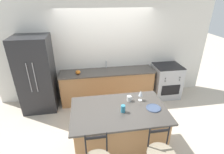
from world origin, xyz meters
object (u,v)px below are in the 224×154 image
Objects in this scene: wine_glass at (141,93)px; coffee_mug at (129,98)px; dinner_plate at (154,108)px; tumbler_cup at (123,109)px; pumpkin_decoration at (78,72)px; refrigerator at (37,75)px; oven_range at (166,81)px.

wine_glass reaches higher than coffee_mug.
tumbler_cup is at bearing -178.48° from dinner_plate.
pumpkin_decoration is (-1.37, 1.83, -0.01)m from dinner_plate.
wine_glass is at bearing -34.16° from refrigerator.
refrigerator reaches higher than tumbler_cup.
refrigerator is 9.09× the size of wine_glass.
wine_glass is at bearing 118.29° from dinner_plate.
coffee_mug reaches higher than dinner_plate.
coffee_mug is 0.91× the size of pumpkin_decoration.
coffee_mug is (-0.22, 0.01, -0.10)m from wine_glass.
oven_range is 2.57m from pumpkin_decoration.
oven_range is 2.24m from dinner_plate.
dinner_plate is at bearing -53.15° from pumpkin_decoration.
dinner_plate is at bearing -121.99° from oven_range.
pumpkin_decoration is at bearing 128.30° from wine_glass.
oven_range is at bearing 45.31° from coffee_mug.
dinner_plate is (-1.16, -1.85, 0.48)m from oven_range.
dinner_plate is 2.22× the size of coffee_mug.
tumbler_cup is at bearing -132.69° from oven_range.
dinner_plate is (2.40, -1.81, -0.00)m from refrigerator.
pumpkin_decoration is at bearing 113.58° from tumbler_cup.
coffee_mug is (2.02, -1.51, 0.04)m from refrigerator.
coffee_mug reaches higher than oven_range.
dinner_plate is 0.57m from tumbler_cup.
coffee_mug is at bearing -134.69° from oven_range.
coffee_mug is at bearing 176.70° from wine_glass.
wine_glass reaches higher than dinner_plate.
coffee_mug is 0.89× the size of tumbler_cup.
refrigerator reaches higher than dinner_plate.
tumbler_cup reaches higher than oven_range.
refrigerator is 3.00m from dinner_plate.
refrigerator is at bearing -179.12° from pumpkin_decoration.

